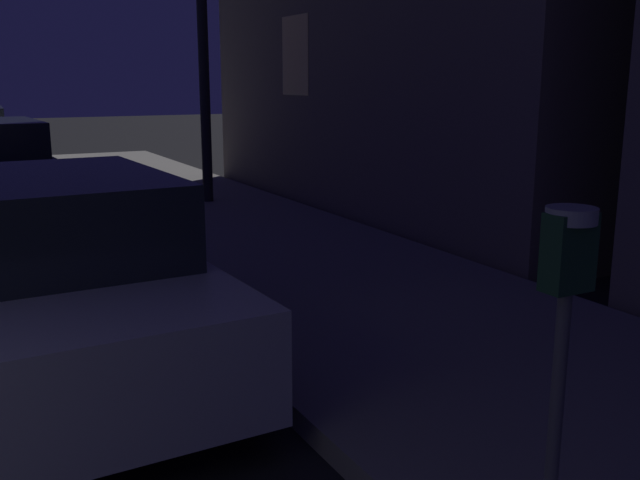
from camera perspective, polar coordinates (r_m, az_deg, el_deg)
parking_meter at (r=2.88m, az=18.84°, el=-4.40°), size 0.19×0.19×1.43m
car_silver at (r=5.29m, az=-20.95°, el=-2.88°), size 2.11×4.08×1.43m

